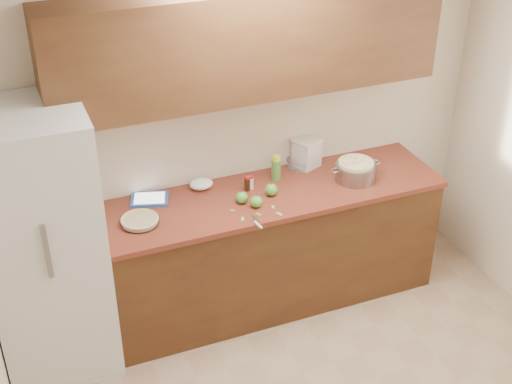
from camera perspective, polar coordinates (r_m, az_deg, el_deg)
name	(u,v)px	position (r m, az deg, el deg)	size (l,w,h in m)	color
room_shell	(370,273)	(3.57, 9.09, -6.44)	(3.60, 3.60, 3.60)	tan
counter_run	(257,250)	(5.13, 0.11, -4.64)	(2.64, 0.68, 0.92)	#4E3016
upper_cabinets	(248,43)	(4.56, -0.62, 11.83)	(2.60, 0.34, 0.70)	#503218
fridge	(44,246)	(4.60, -16.63, -4.15)	(0.70, 0.70, 1.80)	silver
pie	(140,221)	(4.63, -9.28, -2.27)	(0.25, 0.25, 0.04)	silver
colander	(356,171)	(5.08, 7.97, 1.69)	(0.39, 0.29, 0.14)	gray
flour_canister	(307,153)	(5.20, 4.07, 3.17)	(0.23, 0.23, 0.21)	white
tablet	(150,199)	(4.87, -8.51, -0.55)	(0.29, 0.25, 0.02)	#2455B0
paring_knife	(258,224)	(4.56, 0.15, -2.56)	(0.05, 0.18, 0.02)	gray
lemon_bottle	(276,168)	(5.03, 1.62, 1.93)	(0.07, 0.07, 0.18)	#4C8C38
cinnamon_shaker	(250,183)	(4.93, -0.45, 0.76)	(0.04, 0.04, 0.10)	beige
vanilla_bottle	(247,184)	(4.90, -0.71, 0.67)	(0.04, 0.04, 0.11)	black
mixing_bowl	(299,163)	(5.20, 3.43, 2.32)	(0.18, 0.18, 0.07)	silver
paper_towel	(201,184)	(4.95, -4.40, 0.65)	(0.16, 0.13, 0.07)	white
apple_left	(242,198)	(4.77, -1.15, -0.45)	(0.08, 0.08, 0.09)	#4D9D32
apple_center	(271,190)	(4.85, 1.23, 0.19)	(0.09, 0.09, 0.10)	#4D9D32
apple_front	(256,202)	(4.72, 0.01, -0.77)	(0.08, 0.08, 0.09)	#4D9D32
peel_a	(243,219)	(4.62, -1.08, -2.17)	(0.05, 0.02, 0.00)	#84BA5A
peel_b	(258,214)	(4.67, 0.19, -1.78)	(0.04, 0.02, 0.00)	#84BA5A
peel_c	(279,214)	(4.67, 1.88, -1.76)	(0.05, 0.02, 0.00)	#84BA5A
peel_d	(233,210)	(4.71, -1.88, -1.47)	(0.03, 0.01, 0.00)	#84BA5A
peel_e	(273,207)	(4.74, 1.37, -1.20)	(0.04, 0.02, 0.00)	#84BA5A
peel_f	(258,206)	(4.75, 0.14, -1.12)	(0.05, 0.02, 0.00)	#84BA5A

